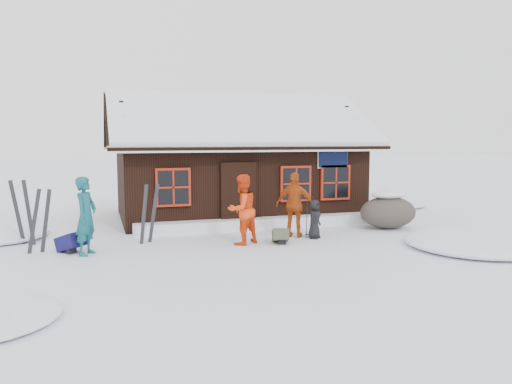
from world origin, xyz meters
The scene contains 15 objects.
ground centered at (0.00, 0.00, 0.00)m, with size 120.00×120.00×0.00m, color white.
mountain_hut centered at (1.50, 4.98, 1.58)m, with size 8.90×6.09×4.42m.
snow_drift centered at (1.50, 2.25, 0.17)m, with size 7.60×0.60×0.35m, color white.
snow_mounds centered at (1.65, 1.86, 0.00)m, with size 20.60×13.20×0.48m.
skier_teal centered at (-3.52, 0.19, 0.94)m, with size 0.69×0.45×1.89m, color #13525B.
skier_orange_left centered at (0.37, 0.22, 0.93)m, with size 0.90×0.70×1.85m, color #EC3D10.
skier_orange_right centered at (2.05, 0.66, 0.92)m, with size 1.08×0.45×1.84m, color #AA4111.
skier_crouched centered at (2.52, 0.34, 0.54)m, with size 0.53×0.34×1.08m, color black.
boulder centered at (5.36, 1.10, 0.53)m, with size 1.80×1.35×1.06m.
ski_pair_left centered at (-4.59, 0.76, 0.77)m, with size 0.63×0.21×1.62m.
ski_pair_mid centered at (-5.12, 1.93, 0.83)m, with size 0.62×0.22×1.76m.
ski_pair_right centered at (-1.95, 1.15, 0.77)m, with size 0.57×0.22×1.63m.
ski_poles centered at (2.45, 0.56, 0.58)m, with size 0.22×0.11×1.23m.
backpack_blue centered at (-3.88, 0.59, 0.18)m, with size 0.49×0.65×0.35m, color #131046.
backpack_olive centered at (1.37, -0.02, 0.15)m, with size 0.42×0.55×0.30m, color #424531.
Camera 1 is at (-3.23, -12.26, 2.78)m, focal length 35.00 mm.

